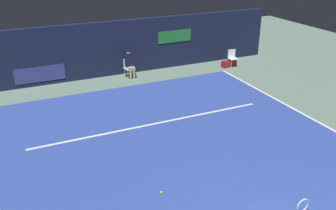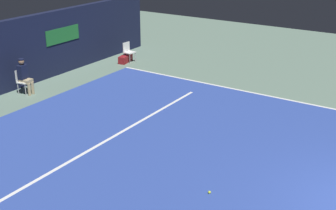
# 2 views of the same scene
# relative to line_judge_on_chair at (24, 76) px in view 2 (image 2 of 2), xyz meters

# --- Properties ---
(ground_plane) EXTENTS (34.61, 34.61, 0.00)m
(ground_plane) POSITION_rel_line_judge_on_chair_xyz_m (-0.90, -7.18, -0.69)
(ground_plane) COLOR slate
(court_surface) EXTENTS (11.08, 12.23, 0.01)m
(court_surface) POSITION_rel_line_judge_on_chair_xyz_m (-0.90, -7.18, -0.68)
(court_surface) COLOR #2D479E
(court_surface) RESTS_ON ground
(line_sideline_left) EXTENTS (0.10, 12.23, 0.01)m
(line_sideline_left) POSITION_rel_line_judge_on_chair_xyz_m (4.59, -7.18, -0.67)
(line_sideline_left) COLOR white
(line_sideline_left) RESTS_ON court_surface
(line_service) EXTENTS (8.64, 0.10, 0.01)m
(line_service) POSITION_rel_line_judge_on_chair_xyz_m (-0.90, -5.04, -0.67)
(line_service) COLOR white
(line_service) RESTS_ON court_surface
(line_judge_on_chair) EXTENTS (0.49, 0.57, 1.32)m
(line_judge_on_chair) POSITION_rel_line_judge_on_chair_xyz_m (0.00, 0.00, 0.00)
(line_judge_on_chair) COLOR white
(line_judge_on_chair) RESTS_ON ground
(courtside_chair_near) EXTENTS (0.47, 0.45, 0.88)m
(courtside_chair_near) POSITION_rel_line_judge_on_chair_xyz_m (5.41, -0.56, -0.18)
(courtside_chair_near) COLOR white
(courtside_chair_near) RESTS_ON ground
(tennis_ball) EXTENTS (0.07, 0.07, 0.07)m
(tennis_ball) POSITION_rel_line_judge_on_chair_xyz_m (-2.23, -8.81, -0.64)
(tennis_ball) COLOR #CCE033
(tennis_ball) RESTS_ON court_surface
(equipment_bag) EXTENTS (0.89, 0.48, 0.32)m
(equipment_bag) POSITION_rel_line_judge_on_chair_xyz_m (5.26, -0.50, -0.53)
(equipment_bag) COLOR maroon
(equipment_bag) RESTS_ON ground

